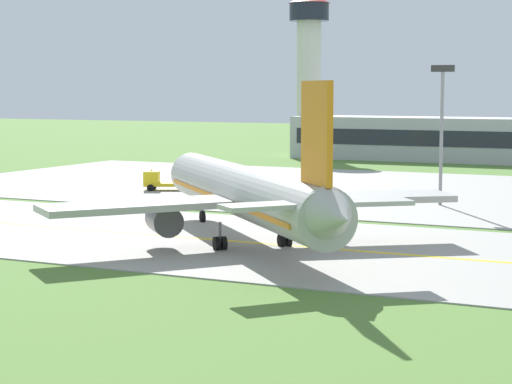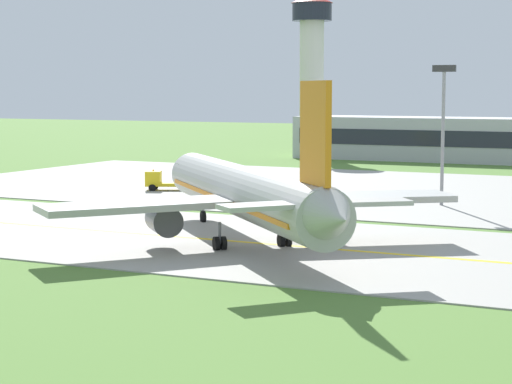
% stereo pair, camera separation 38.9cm
% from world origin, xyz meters
% --- Properties ---
extents(ground_plane, '(500.00, 500.00, 0.00)m').
position_xyz_m(ground_plane, '(0.00, 0.00, 0.00)').
color(ground_plane, '#517A33').
extents(taxiway_strip, '(240.00, 28.00, 0.10)m').
position_xyz_m(taxiway_strip, '(0.00, 0.00, 0.05)').
color(taxiway_strip, '#9E9B93').
rests_on(taxiway_strip, ground).
extents(apron_pad, '(140.00, 52.00, 0.10)m').
position_xyz_m(apron_pad, '(10.00, 42.00, 0.05)').
color(apron_pad, '#9E9B93').
rests_on(apron_pad, ground).
extents(taxiway_centreline, '(220.00, 0.60, 0.01)m').
position_xyz_m(taxiway_centreline, '(0.00, 0.00, 0.11)').
color(taxiway_centreline, yellow).
rests_on(taxiway_centreline, taxiway_strip).
extents(airplane_lead, '(30.88, 31.57, 12.70)m').
position_xyz_m(airplane_lead, '(0.52, -1.10, 4.13)').
color(airplane_lead, '#ADADA8').
rests_on(airplane_lead, ground).
extents(service_truck_baggage, '(6.67, 4.53, 2.59)m').
position_xyz_m(service_truck_baggage, '(-26.66, 30.49, 1.18)').
color(service_truck_baggage, yellow).
rests_on(service_truck_baggage, ground).
extents(terminal_building, '(67.89, 11.83, 8.65)m').
position_xyz_m(terminal_building, '(-1.14, 93.62, 3.74)').
color(terminal_building, '#B2B2B7').
rests_on(terminal_building, ground).
extents(control_tower, '(7.60, 7.60, 29.63)m').
position_xyz_m(control_tower, '(-34.09, 93.86, 17.69)').
color(control_tower, silver).
rests_on(control_tower, ground).
extents(apron_light_mast, '(2.40, 0.50, 14.70)m').
position_xyz_m(apron_light_mast, '(7.39, 30.74, 9.33)').
color(apron_light_mast, gray).
rests_on(apron_light_mast, ground).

